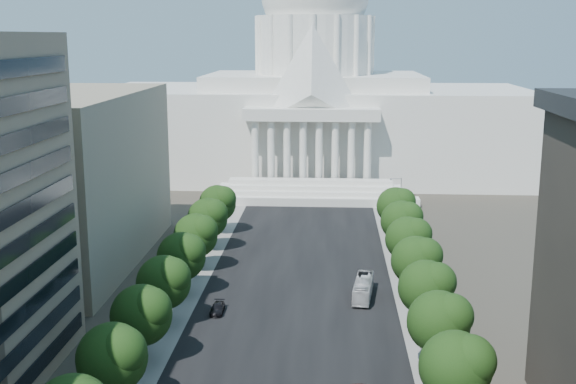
# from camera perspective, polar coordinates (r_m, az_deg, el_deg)

# --- Properties ---
(road_asphalt) EXTENTS (30.00, 260.00, 0.01)m
(road_asphalt) POSITION_cam_1_polar(r_m,az_deg,el_deg) (118.59, 0.88, -7.25)
(road_asphalt) COLOR black
(road_asphalt) RESTS_ON ground
(sidewalk_left) EXTENTS (8.00, 260.00, 0.02)m
(sidewalk_left) POSITION_cam_1_polar(r_m,az_deg,el_deg) (120.87, -8.22, -6.99)
(sidewalk_left) COLOR gray
(sidewalk_left) RESTS_ON ground
(sidewalk_right) EXTENTS (8.00, 260.00, 0.02)m
(sidewalk_right) POSITION_cam_1_polar(r_m,az_deg,el_deg) (119.33, 10.11, -7.32)
(sidewalk_right) COLOR gray
(sidewalk_right) RESTS_ON ground
(capitol) EXTENTS (120.00, 56.00, 73.00)m
(capitol) POSITION_cam_1_polar(r_m,az_deg,el_deg) (207.55, 2.08, 6.83)
(capitol) COLOR white
(capitol) RESTS_ON ground
(office_block_left_far) EXTENTS (38.00, 52.00, 30.00)m
(office_block_left_far) POSITION_cam_1_polar(r_m,az_deg,el_deg) (134.93, -19.72, 1.03)
(office_block_left_far) COLOR gray
(office_block_left_far) RESTS_ON ground
(tree_l_d) EXTENTS (7.79, 7.60, 9.97)m
(tree_l_d) POSITION_cam_1_polar(r_m,az_deg,el_deg) (80.21, -13.55, -12.51)
(tree_l_d) COLOR #33261C
(tree_l_d) RESTS_ON ground
(tree_l_e) EXTENTS (7.79, 7.60, 9.97)m
(tree_l_e) POSITION_cam_1_polar(r_m,az_deg,el_deg) (90.80, -11.35, -9.40)
(tree_l_e) COLOR #33261C
(tree_l_e) RESTS_ON ground
(tree_l_f) EXTENTS (7.79, 7.60, 9.97)m
(tree_l_f) POSITION_cam_1_polar(r_m,az_deg,el_deg) (101.71, -9.64, -6.94)
(tree_l_f) COLOR #33261C
(tree_l_f) RESTS_ON ground
(tree_l_g) EXTENTS (7.79, 7.60, 9.97)m
(tree_l_g) POSITION_cam_1_polar(r_m,az_deg,el_deg) (112.84, -8.28, -4.95)
(tree_l_g) COLOR #33261C
(tree_l_g) RESTS_ON ground
(tree_l_h) EXTENTS (7.79, 7.60, 9.97)m
(tree_l_h) POSITION_cam_1_polar(r_m,az_deg,el_deg) (124.13, -7.18, -3.33)
(tree_l_h) COLOR #33261C
(tree_l_h) RESTS_ON ground
(tree_l_i) EXTENTS (7.79, 7.60, 9.97)m
(tree_l_i) POSITION_cam_1_polar(r_m,az_deg,el_deg) (135.54, -6.26, -1.97)
(tree_l_i) COLOR #33261C
(tree_l_i) RESTS_ON ground
(tree_l_j) EXTENTS (7.79, 7.60, 9.97)m
(tree_l_j) POSITION_cam_1_polar(r_m,az_deg,el_deg) (147.05, -5.48, -0.82)
(tree_l_j) COLOR #33261C
(tree_l_j) RESTS_ON ground
(tree_r_d) EXTENTS (7.79, 7.60, 9.97)m
(tree_r_d) POSITION_cam_1_polar(r_m,az_deg,el_deg) (78.15, 13.37, -13.18)
(tree_r_d) COLOR #33261C
(tree_r_d) RESTS_ON ground
(tree_r_e) EXTENTS (7.79, 7.60, 9.97)m
(tree_r_e) POSITION_cam_1_polar(r_m,az_deg,el_deg) (88.99, 12.05, -9.89)
(tree_r_e) COLOR #33261C
(tree_r_e) RESTS_ON ground
(tree_r_f) EXTENTS (7.79, 7.60, 9.97)m
(tree_r_f) POSITION_cam_1_polar(r_m,az_deg,el_deg) (100.09, 11.05, -7.31)
(tree_r_f) COLOR #33261C
(tree_r_f) RESTS_ON ground
(tree_r_g) EXTENTS (7.79, 7.60, 9.97)m
(tree_r_g) POSITION_cam_1_polar(r_m,az_deg,el_deg) (111.38, 10.25, -5.25)
(tree_r_g) COLOR #33261C
(tree_r_g) RESTS_ON ground
(tree_r_h) EXTENTS (7.79, 7.60, 9.97)m
(tree_r_h) POSITION_cam_1_polar(r_m,az_deg,el_deg) (122.81, 9.61, -3.57)
(tree_r_h) COLOR #33261C
(tree_r_h) RESTS_ON ground
(tree_r_i) EXTENTS (7.79, 7.60, 9.97)m
(tree_r_i) POSITION_cam_1_polar(r_m,az_deg,el_deg) (134.34, 9.07, -2.18)
(tree_r_i) COLOR #33261C
(tree_r_i) RESTS_ON ground
(tree_r_j) EXTENTS (7.79, 7.60, 9.97)m
(tree_r_j) POSITION_cam_1_polar(r_m,az_deg,el_deg) (145.94, 8.63, -1.01)
(tree_r_j) COLOR #33261C
(tree_r_j) RESTS_ON ground
(streetlight_c) EXTENTS (2.61, 0.44, 9.00)m
(streetlight_c) POSITION_cam_1_polar(r_m,az_deg,el_deg) (89.65, 13.02, -10.20)
(streetlight_c) COLOR gray
(streetlight_c) RESTS_ON ground
(streetlight_d) EXTENTS (2.61, 0.44, 9.00)m
(streetlight_d) POSITION_cam_1_polar(r_m,az_deg,el_deg) (112.90, 10.96, -5.38)
(streetlight_d) COLOR gray
(streetlight_d) RESTS_ON ground
(streetlight_e) EXTENTS (2.61, 0.44, 9.00)m
(streetlight_e) POSITION_cam_1_polar(r_m,az_deg,el_deg) (136.77, 9.63, -2.22)
(streetlight_e) COLOR gray
(streetlight_e) RESTS_ON ground
(streetlight_f) EXTENTS (2.61, 0.44, 9.00)m
(streetlight_f) POSITION_cam_1_polar(r_m,az_deg,el_deg) (160.98, 8.70, 0.00)
(streetlight_f) COLOR gray
(streetlight_f) RESTS_ON ground
(car_dark_b) EXTENTS (1.88, 4.59, 1.33)m
(car_dark_b) POSITION_cam_1_polar(r_m,az_deg,el_deg) (106.91, -5.59, -9.15)
(car_dark_b) COLOR black
(car_dark_b) RESTS_ON ground
(city_bus) EXTENTS (3.80, 10.96, 2.99)m
(city_bus) POSITION_cam_1_polar(r_m,az_deg,el_deg) (112.75, 5.97, -7.56)
(city_bus) COLOR silver
(city_bus) RESTS_ON ground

